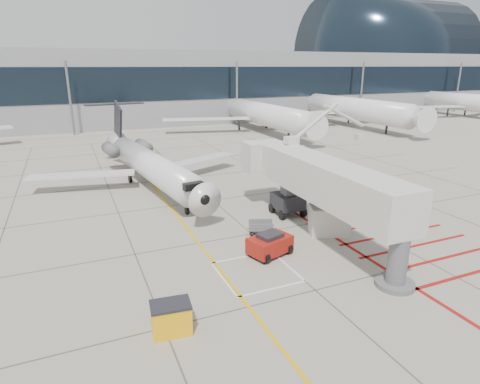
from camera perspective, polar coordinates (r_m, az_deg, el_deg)
name	(u,v)px	position (r m, az deg, el deg)	size (l,w,h in m)	color
ground_plane	(279,258)	(24.94, 5.53, -9.34)	(260.00, 260.00, 0.00)	#9C9686
regional_jet	(157,154)	(36.89, -11.75, 5.26)	(21.93, 27.65, 7.25)	silver
jet_bridge	(332,191)	(26.34, 12.95, 0.12)	(8.42, 17.78, 7.11)	silver
pushback_tug	(270,244)	(24.97, 4.26, -7.32)	(2.62, 1.64, 1.53)	maroon
spill_bin	(171,318)	(18.57, -9.77, -17.23)	(1.68, 1.12, 1.46)	#FFB00E
baggage_cart	(261,228)	(27.85, 2.99, -5.13)	(1.64, 1.04, 1.04)	#5D5D62
ground_power_unit	(329,220)	(28.45, 12.60, -3.89)	(2.65, 1.54, 2.10)	silver
cone_nose	(247,238)	(26.91, 0.97, -6.62)	(0.32, 0.32, 0.45)	#E15B0B
cone_side	(251,225)	(28.89, 1.52, -4.76)	(0.40, 0.40, 0.56)	#F5490C
terminal_building	(166,86)	(91.91, -10.43, 14.63)	(180.00, 28.00, 14.00)	gray
terminal_glass_band	(184,84)	(78.26, -8.02, 15.02)	(180.00, 0.10, 6.00)	black
terminal_dome	(385,55)	(120.61, 19.88, 17.89)	(40.00, 28.00, 28.00)	black
bg_aircraft_c	(258,99)	(72.83, 2.55, 13.10)	(33.65, 37.39, 11.22)	silver
bg_aircraft_d	(345,93)	(82.67, 14.68, 13.41)	(36.33, 40.37, 12.11)	silver
bg_aircraft_e	(467,91)	(106.77, 29.62, 12.40)	(34.52, 38.36, 11.51)	silver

